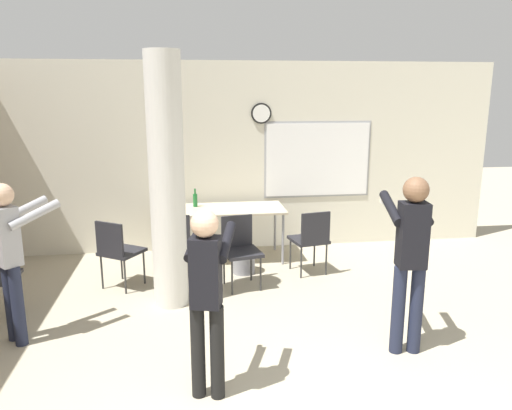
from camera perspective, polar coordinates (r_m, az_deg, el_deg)
The scene contains 12 objects.
wall_back at distance 7.52m, azimuth -2.31°, elevation 5.48°, with size 8.00×0.15×2.80m.
support_pillar at distance 5.51m, azimuth -10.15°, elevation 2.47°, with size 0.39×0.39×2.80m.
folding_table at distance 7.06m, azimuth -4.26°, elevation -0.75°, with size 1.85×0.77×0.76m.
bottle_on_table at distance 7.16m, azimuth -6.96°, elevation 0.60°, with size 0.06×0.06×0.26m.
waste_bin at distance 6.69m, azimuth -1.40°, elevation -6.31°, with size 0.30×0.30×0.35m.
chair_near_pillar at distance 6.30m, azimuth -15.51°, elevation -4.83°, with size 0.61×0.61×0.87m.
chair_table_front at distance 6.17m, azimuth -1.83°, elevation -4.73°, with size 0.52×0.52×0.87m.
chair_table_right at distance 6.58m, azimuth 6.29°, elevation -3.64°, with size 0.52×0.52×0.87m.
chair_table_left at distance 6.51m, azimuth -9.03°, elevation -3.91°, with size 0.51×0.51×0.87m.
person_watching_back at distance 5.22m, azimuth -26.22°, elevation -4.73°, with size 0.61×0.58×1.57m.
person_playing_side at distance 4.71m, azimuth 17.23°, elevation -5.06°, with size 0.41×0.67×1.66m.
person_playing_front at distance 3.89m, azimuth -5.65°, elevation -9.54°, with size 0.44×0.64×1.54m.
Camera 1 is at (-0.68, -2.36, 2.40)m, focal length 35.00 mm.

